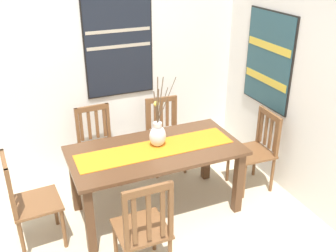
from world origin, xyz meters
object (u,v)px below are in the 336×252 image
chair_0 (256,149)px  painting_on_back_wall (118,39)px  chair_4 (98,144)px  chair_3 (29,201)px  dining_table (156,159)px  chair_1 (143,228)px  chair_2 (165,132)px  painting_on_side_wall (269,60)px  centerpiece_vase (158,133)px

chair_0 → painting_on_back_wall: 1.98m
chair_4 → chair_3: bearing=-134.8°
dining_table → chair_0: size_ratio=1.88×
chair_0 → chair_1: size_ratio=0.93×
chair_0 → chair_3: chair_3 is taller
chair_1 → chair_4: chair_1 is taller
chair_0 → chair_1: bearing=-154.5°
dining_table → chair_0: bearing=-0.6°
chair_2 → chair_1: bearing=-118.3°
chair_4 → painting_on_back_wall: size_ratio=0.67×
chair_3 → painting_on_side_wall: size_ratio=0.89×
chair_4 → centerpiece_vase: bearing=-59.8°
chair_1 → painting_on_back_wall: size_ratio=0.73×
chair_3 → painting_on_side_wall: (2.70, 0.32, 0.90)m
painting_on_back_wall → centerpiece_vase: bearing=-87.7°
chair_3 → chair_4: chair_3 is taller
painting_on_side_wall → chair_2: bearing=154.8°
dining_table → painting_on_back_wall: bearing=89.9°
dining_table → chair_3: chair_3 is taller
chair_0 → painting_on_side_wall: size_ratio=0.85×
centerpiece_vase → chair_4: (-0.44, 0.76, -0.40)m
dining_table → chair_1: bearing=-118.0°
chair_3 → chair_4: bearing=45.2°
chair_4 → painting_on_side_wall: (1.87, -0.51, 0.91)m
chair_1 → painting_on_side_wall: size_ratio=0.91×
chair_0 → painting_on_back_wall: size_ratio=0.68×
chair_1 → painting_on_side_wall: bearing=29.7°
painting_on_side_wall → chair_1: bearing=-150.3°
centerpiece_vase → painting_on_side_wall: painting_on_side_wall is taller
painting_on_back_wall → painting_on_side_wall: painting_on_back_wall is taller
chair_3 → painting_on_side_wall: bearing=6.8°
chair_3 → painting_on_back_wall: painting_on_back_wall is taller
centerpiece_vase → chair_3: bearing=-176.7°
chair_0 → chair_1: 1.79m
chair_0 → painting_on_side_wall: 1.00m
centerpiece_vase → painting_on_back_wall: painting_on_back_wall is taller
painting_on_side_wall → chair_4: bearing=164.6°
centerpiece_vase → dining_table: bearing=-131.1°
chair_2 → chair_3: size_ratio=0.93×
chair_4 → painting_on_back_wall: bearing=37.4°
dining_table → painting_on_side_wall: painting_on_side_wall is taller
centerpiece_vase → chair_0: bearing=-3.1°
chair_3 → chair_2: bearing=26.1°
centerpiece_vase → chair_1: size_ratio=0.74×
chair_4 → painting_on_back_wall: 1.22m
chair_2 → centerpiece_vase: bearing=-117.5°
chair_3 → dining_table: bearing=1.1°
chair_2 → painting_on_side_wall: size_ratio=0.82×
dining_table → centerpiece_vase: size_ratio=2.36×
dining_table → chair_2: size_ratio=1.94×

